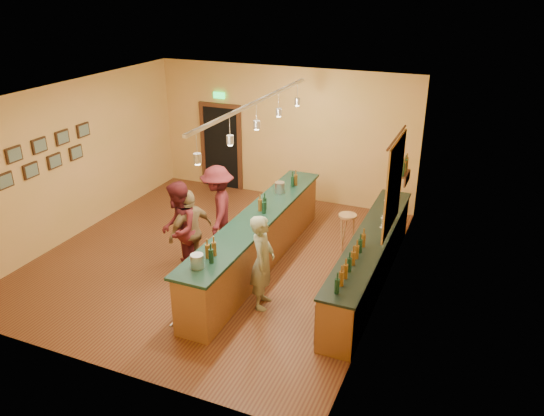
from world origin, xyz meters
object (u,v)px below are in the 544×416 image
at_px(bartender, 263,262).
at_px(bar_stool, 347,221).
at_px(customer_c, 218,209).
at_px(tasting_bar, 258,237).
at_px(back_counter, 370,259).
at_px(customer_a, 179,229).
at_px(customer_b, 191,232).

height_order(bartender, bar_stool, bartender).
distance_m(bartender, customer_c, 2.21).
relative_size(tasting_bar, customer_c, 2.90).
distance_m(back_counter, tasting_bar, 2.10).
relative_size(tasting_bar, customer_a, 2.86).
bearing_deg(back_counter, customer_a, -163.56).
bearing_deg(customer_c, tasting_bar, 47.95).
xyz_separation_m(customer_a, customer_b, (0.15, 0.14, -0.08)).
height_order(customer_a, customer_c, customer_a).
xyz_separation_m(tasting_bar, customer_c, (-1.00, 0.32, 0.27)).
height_order(bartender, customer_a, customer_a).
relative_size(bartender, customer_a, 0.92).
relative_size(customer_a, customer_b, 1.10).
bearing_deg(bartender, tasting_bar, 15.72).
relative_size(customer_a, customer_c, 1.01).
xyz_separation_m(back_counter, customer_a, (-3.29, -0.97, 0.40)).
relative_size(back_counter, customer_b, 2.81).
distance_m(back_counter, customer_b, 3.26).
relative_size(back_counter, customer_c, 2.59).
distance_m(back_counter, customer_a, 3.45).
bearing_deg(customer_a, tasting_bar, 99.77).
bearing_deg(bartender, customer_b, 60.38).
bearing_deg(bartender, customer_a, 65.89).
relative_size(back_counter, tasting_bar, 0.89).
xyz_separation_m(customer_b, bar_stool, (2.40, 1.99, -0.21)).
distance_m(bartender, customer_a, 1.86).
bearing_deg(bar_stool, customer_c, -156.60).
distance_m(back_counter, bar_stool, 1.38).
relative_size(tasting_bar, bar_stool, 6.86).
distance_m(tasting_bar, bartender, 1.35).
relative_size(bartender, bar_stool, 2.20).
height_order(bartender, customer_c, customer_c).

